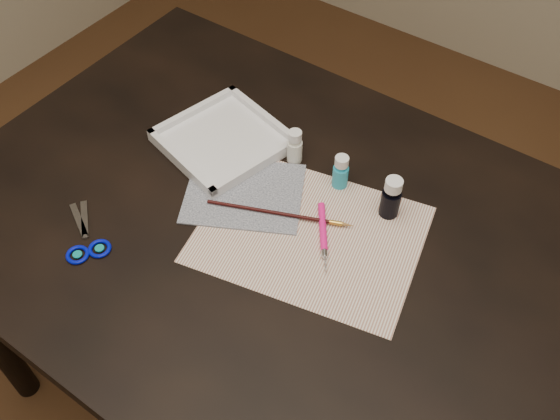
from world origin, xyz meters
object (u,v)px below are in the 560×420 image
Objects in this scene: paint_bottle_white at (295,146)px; paint_bottle_cyan at (341,172)px; canvas at (244,193)px; paint_bottle_navy at (391,197)px; paper at (310,234)px; palette_tray at (223,139)px; scissors at (81,232)px.

paint_bottle_white is 0.11m from paint_bottle_cyan.
paint_bottle_white is at bearing 176.71° from paint_bottle_cyan.
paint_bottle_navy reaches higher than canvas.
palette_tray is at bearing 160.93° from paper.
palette_tray reaches higher than paper.
paint_bottle_navy is at bearing 25.34° from canvas.
palette_tray is at bearing -175.13° from paint_bottle_navy.
paint_bottle_cyan reaches higher than canvas.
scissors is 0.72× the size of palette_tray.
paint_bottle_white is (-0.13, 0.14, 0.04)m from paper.
paper is 1.77× the size of palette_tray.
paper is 4.43× the size of paint_bottle_navy.
paint_bottle_cyan is (0.11, -0.01, -0.00)m from paint_bottle_white.
paint_bottle_white is at bearing 17.72° from palette_tray.
palette_tray is at bearing -171.10° from paint_bottle_cyan.
paint_bottle_cyan is at bearing -3.29° from paint_bottle_white.
paint_bottle_navy is 0.56× the size of scissors.
paint_bottle_navy is 0.38m from palette_tray.
paint_bottle_navy reaches higher than scissors.
palette_tray is at bearing -162.28° from paint_bottle_white.
scissors is at bearing -119.17° from paint_bottle_white.
canvas is 2.96× the size of paint_bottle_white.
paint_bottle_cyan is 0.33× the size of palette_tray.
canvas is 0.19m from paint_bottle_cyan.
paper is 0.42m from scissors.
canvas is 1.39× the size of scissors.
canvas is 2.49× the size of paint_bottle_navy.
paint_bottle_white is 1.01× the size of paint_bottle_cyan.
scissors reaches higher than paper.
paint_bottle_navy reaches higher than paint_bottle_cyan.
paint_bottle_white is 0.47× the size of scissors.
paper is 1.78× the size of canvas.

